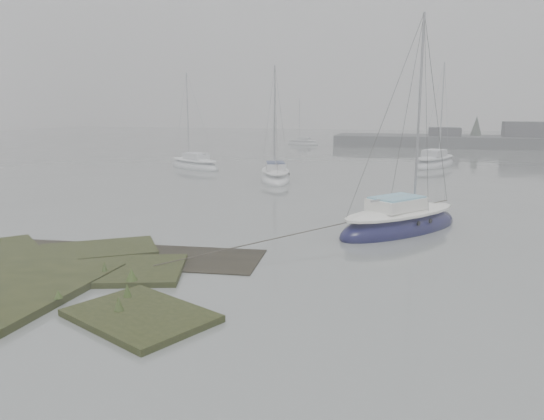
{
  "coord_description": "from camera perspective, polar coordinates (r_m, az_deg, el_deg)",
  "views": [
    {
      "loc": [
        7.01,
        -11.64,
        5.24
      ],
      "look_at": [
        2.33,
        5.18,
        1.8
      ],
      "focal_mm": 35.0,
      "sensor_mm": 36.0,
      "label": 1
    }
  ],
  "objects": [
    {
      "name": "ground",
      "position": [
        42.55,
        5.96,
        4.01
      ],
      "size": [
        160.0,
        160.0,
        0.0
      ],
      "primitive_type": "plane",
      "color": "slate",
      "rests_on": "ground"
    },
    {
      "name": "sailboat_main",
      "position": [
        23.22,
        13.6,
        -1.45
      ],
      "size": [
        5.96,
        6.81,
        9.68
      ],
      "rotation": [
        0.0,
        0.0,
        -0.65
      ],
      "color": "#0E0E34",
      "rests_on": "ground"
    },
    {
      "name": "sailboat_far_b",
      "position": [
        48.76,
        17.12,
        4.84
      ],
      "size": [
        4.66,
        7.18,
        9.65
      ],
      "rotation": [
        0.0,
        0.0,
        -0.39
      ],
      "color": "silver",
      "rests_on": "ground"
    },
    {
      "name": "sailboat_white",
      "position": [
        37.77,
        0.36,
        3.58
      ],
      "size": [
        3.86,
        6.49,
        8.7
      ],
      "rotation": [
        0.0,
        0.0,
        0.32
      ],
      "color": "white",
      "rests_on": "ground"
    },
    {
      "name": "sailboat_far_a",
      "position": [
        45.68,
        -8.32,
        4.78
      ],
      "size": [
        6.26,
        4.84,
        8.6
      ],
      "rotation": [
        0.0,
        0.0,
        1.03
      ],
      "color": "silver",
      "rests_on": "ground"
    },
    {
      "name": "sailboat_far_c",
      "position": [
        73.36,
        3.36,
        7.19
      ],
      "size": [
        4.94,
        2.86,
        6.63
      ],
      "rotation": [
        0.0,
        0.0,
        1.27
      ],
      "color": "silver",
      "rests_on": "ground"
    }
  ]
}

